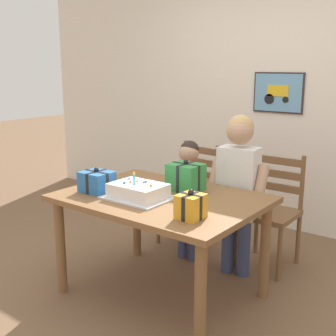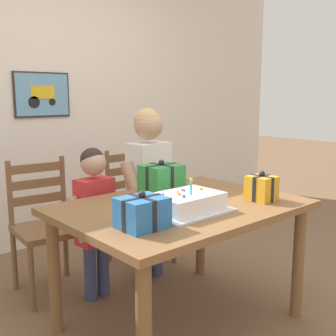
% 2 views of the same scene
% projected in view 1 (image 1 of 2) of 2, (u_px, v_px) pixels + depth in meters
% --- Properties ---
extents(ground_plane, '(20.00, 20.00, 0.00)m').
position_uv_depth(ground_plane, '(162.00, 294.00, 3.21)').
color(ground_plane, brown).
extents(back_wall, '(6.40, 0.11, 2.60)m').
position_uv_depth(back_wall, '(277.00, 98.00, 4.35)').
color(back_wall, silver).
rests_on(back_wall, ground).
extents(dining_table, '(1.36, 0.99, 0.74)m').
position_uv_depth(dining_table, '(162.00, 209.00, 3.06)').
color(dining_table, brown).
rests_on(dining_table, ground).
extents(birthday_cake, '(0.44, 0.34, 0.19)m').
position_uv_depth(birthday_cake, '(138.00, 191.00, 2.97)').
color(birthday_cake, silver).
rests_on(birthday_cake, dining_table).
extents(gift_box_red_large, '(0.23, 0.20, 0.23)m').
position_uv_depth(gift_box_red_large, '(186.00, 177.00, 3.16)').
color(gift_box_red_large, '#2D8E42').
rests_on(gift_box_red_large, dining_table).
extents(gift_box_beside_cake, '(0.15, 0.16, 0.18)m').
position_uv_depth(gift_box_beside_cake, '(191.00, 206.00, 2.58)').
color(gift_box_beside_cake, gold).
rests_on(gift_box_beside_cake, dining_table).
extents(gift_box_corner_small, '(0.22, 0.19, 0.18)m').
position_uv_depth(gift_box_corner_small, '(97.00, 182.00, 3.12)').
color(gift_box_corner_small, '#286BB7').
rests_on(gift_box_corner_small, dining_table).
extents(chair_left, '(0.46, 0.46, 0.92)m').
position_uv_depth(chair_left, '(191.00, 194.00, 4.06)').
color(chair_left, brown).
rests_on(chair_left, ground).
extents(chair_right, '(0.42, 0.42, 0.92)m').
position_uv_depth(chair_right, '(271.00, 210.00, 3.59)').
color(chair_right, brown).
rests_on(chair_right, ground).
extents(child_older, '(0.47, 0.28, 1.27)m').
position_uv_depth(child_older, '(238.00, 180.00, 3.35)').
color(child_older, '#38426B').
rests_on(child_older, ground).
extents(child_younger, '(0.38, 0.23, 1.02)m').
position_uv_depth(child_younger, '(188.00, 189.00, 3.66)').
color(child_younger, '#38426B').
rests_on(child_younger, ground).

